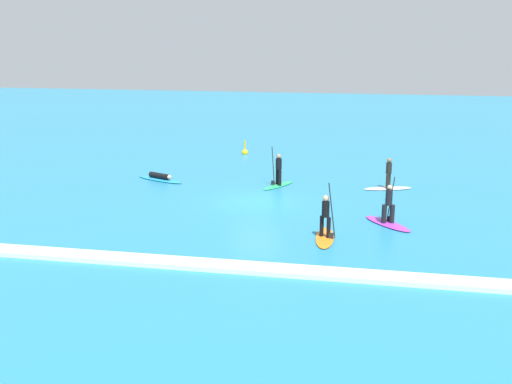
{
  "coord_description": "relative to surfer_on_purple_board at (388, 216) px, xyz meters",
  "views": [
    {
      "loc": [
        5.44,
        -28.15,
        7.88
      ],
      "look_at": [
        0.0,
        0.0,
        0.5
      ],
      "focal_mm": 42.39,
      "sensor_mm": 36.0,
      "label": 1
    }
  ],
  "objects": [
    {
      "name": "wave_crest",
      "position": [
        -6.3,
        -6.33,
        -0.31
      ],
      "size": [
        23.07,
        0.9,
        0.18
      ],
      "primitive_type": "cube",
      "color": "white",
      "rests_on": "ground_plane"
    },
    {
      "name": "surfer_on_green_board",
      "position": [
        -5.72,
        5.98,
        0.15
      ],
      "size": [
        1.71,
        2.53,
        2.19
      ],
      "rotation": [
        0.0,
        0.0,
        4.23
      ],
      "color": "#23B266",
      "rests_on": "ground_plane"
    },
    {
      "name": "surfer_on_purple_board",
      "position": [
        0.0,
        0.0,
        0.0
      ],
      "size": [
        2.34,
        2.53,
        2.05
      ],
      "rotation": [
        0.0,
        0.0,
        2.29
      ],
      "color": "purple",
      "rests_on": "ground_plane"
    },
    {
      "name": "surfer_on_blue_board",
      "position": [
        -12.53,
        6.08,
        -0.27
      ],
      "size": [
        3.28,
        2.01,
        0.41
      ],
      "rotation": [
        0.0,
        0.0,
        5.86
      ],
      "color": "#1E8CD1",
      "rests_on": "ground_plane"
    },
    {
      "name": "marker_buoy",
      "position": [
        -9.43,
        14.69,
        -0.25
      ],
      "size": [
        0.44,
        0.44,
        1.06
      ],
      "color": "yellow",
      "rests_on": "ground_plane"
    },
    {
      "name": "surfer_on_white_board",
      "position": [
        0.12,
        6.43,
        0.03
      ],
      "size": [
        2.7,
        1.51,
        1.69
      ],
      "rotation": [
        0.0,
        0.0,
        3.46
      ],
      "color": "white",
      "rests_on": "ground_plane"
    },
    {
      "name": "ground_plane",
      "position": [
        -6.3,
        2.56,
        -0.4
      ],
      "size": [
        120.0,
        120.0,
        0.0
      ],
      "primitive_type": "plane",
      "color": "teal",
      "rests_on": "ground"
    },
    {
      "name": "surfer_on_orange_board",
      "position": [
        -2.51,
        -2.42,
        0.06
      ],
      "size": [
        0.86,
        2.69,
        2.38
      ],
      "rotation": [
        0.0,
        0.0,
        4.76
      ],
      "color": "orange",
      "rests_on": "ground_plane"
    }
  ]
}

